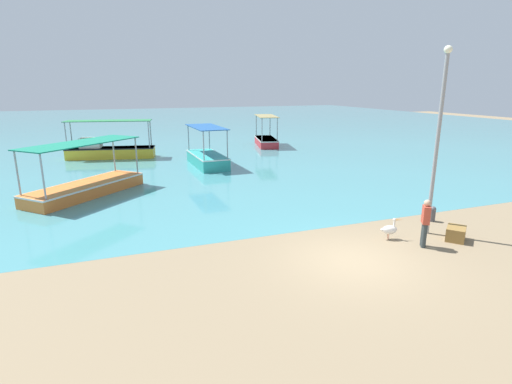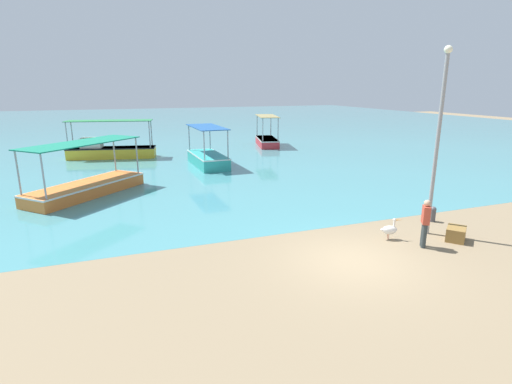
{
  "view_description": "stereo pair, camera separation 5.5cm",
  "coord_description": "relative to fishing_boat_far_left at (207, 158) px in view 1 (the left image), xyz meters",
  "views": [
    {
      "loc": [
        -7.08,
        -9.88,
        5.42
      ],
      "look_at": [
        -1.48,
        4.93,
        1.19
      ],
      "focal_mm": 28.0,
      "sensor_mm": 36.0,
      "label": 1
    },
    {
      "loc": [
        -7.03,
        -9.9,
        5.42
      ],
      "look_at": [
        -1.48,
        4.93,
        1.19
      ],
      "focal_mm": 28.0,
      "sensor_mm": 36.0,
      "label": 2
    }
  ],
  "objects": [
    {
      "name": "fisherman_standing",
      "position": [
        3.47,
        -16.87,
        0.34
      ],
      "size": [
        0.4,
        0.46,
        1.69
      ],
      "color": "#2E373A",
      "rests_on": "ground"
    },
    {
      "name": "cargo_crate",
      "position": [
        5.02,
        -16.8,
        -0.33
      ],
      "size": [
        1.03,
        1.0,
        0.48
      ],
      "primitive_type": "cube",
      "rotation": [
        0.0,
        0.0,
        3.83
      ],
      "color": "olive",
      "rests_on": "ground"
    },
    {
      "name": "mooring_bollard",
      "position": [
        5.79,
        -14.87,
        -0.23
      ],
      "size": [
        0.25,
        0.25,
        0.64
      ],
      "color": "#47474C",
      "rests_on": "ground"
    },
    {
      "name": "ground",
      "position": [
        0.54,
        -17.03,
        -0.57
      ],
      "size": [
        120.0,
        120.0,
        0.0
      ],
      "primitive_type": "plane",
      "color": "#836F53"
    },
    {
      "name": "fishing_boat_outer",
      "position": [
        -6.35,
        5.63,
        0.09
      ],
      "size": [
        6.69,
        2.95,
        2.88
      ],
      "color": "gold",
      "rests_on": "harbor_water"
    },
    {
      "name": "pelican",
      "position": [
        2.82,
        -15.88,
        -0.2
      ],
      "size": [
        0.79,
        0.43,
        0.8
      ],
      "color": "#E0997A",
      "rests_on": "ground"
    },
    {
      "name": "lamp_post",
      "position": [
        4.57,
        -15.89,
        3.17
      ],
      "size": [
        0.28,
        0.28,
        6.74
      ],
      "color": "gray",
      "rests_on": "ground"
    },
    {
      "name": "fishing_boat_far_left",
      "position": [
        0.0,
        0.0,
        0.0
      ],
      "size": [
        1.99,
        5.02,
        2.71
      ],
      "color": "teal",
      "rests_on": "harbor_water"
    },
    {
      "name": "fishing_boat_center",
      "position": [
        7.46,
        7.42,
        -0.03
      ],
      "size": [
        2.71,
        4.96,
        2.76
      ],
      "color": "red",
      "rests_on": "harbor_water"
    },
    {
      "name": "fishing_boat_far_right",
      "position": [
        -7.67,
        -5.42,
        -0.06
      ],
      "size": [
        5.93,
        5.85,
        2.7
      ],
      "color": "orange",
      "rests_on": "harbor_water"
    },
    {
      "name": "harbor_water",
      "position": [
        0.54,
        30.97,
        -0.57
      ],
      "size": [
        110.0,
        90.0,
        0.0
      ],
      "primitive_type": "cube",
      "color": "teal",
      "rests_on": "ground"
    }
  ]
}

